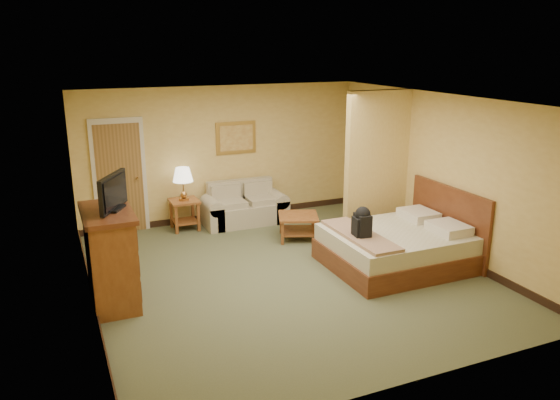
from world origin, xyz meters
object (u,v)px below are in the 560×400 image
dresser (111,257)px  bed (401,246)px  coffee_table (298,222)px  loveseat (244,210)px

dresser → bed: bearing=-6.0°
dresser → coffee_table: bearing=20.7°
bed → coffee_table: bearing=119.5°
coffee_table → bed: 1.97m
loveseat → bed: size_ratio=0.75×
dresser → bed: 4.33m
loveseat → bed: bearing=-62.3°
coffee_table → bed: bearing=-60.5°
coffee_table → dresser: 3.57m
dresser → bed: (4.29, -0.45, -0.33)m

